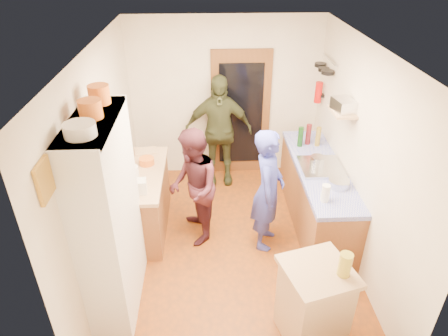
{
  "coord_description": "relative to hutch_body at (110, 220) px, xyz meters",
  "views": [
    {
      "loc": [
        -0.29,
        -4.04,
        3.59
      ],
      "look_at": [
        -0.1,
        0.15,
        1.12
      ],
      "focal_mm": 32.0,
      "sensor_mm": 36.0,
      "label": 1
    }
  ],
  "objects": [
    {
      "name": "floor",
      "position": [
        1.3,
        0.8,
        -1.11
      ],
      "size": [
        3.0,
        4.0,
        0.02
      ],
      "primitive_type": "cube",
      "color": "#8A3F0E",
      "rests_on": "ground"
    },
    {
      "name": "ceiling",
      "position": [
        1.3,
        0.8,
        1.51
      ],
      "size": [
        3.0,
        4.0,
        0.02
      ],
      "primitive_type": "cube",
      "color": "silver",
      "rests_on": "ground"
    },
    {
      "name": "wall_back",
      "position": [
        1.3,
        2.81,
        0.2
      ],
      "size": [
        3.0,
        0.02,
        2.6
      ],
      "primitive_type": "cube",
      "color": "silver",
      "rests_on": "ground"
    },
    {
      "name": "wall_front",
      "position": [
        1.3,
        -1.21,
        0.2
      ],
      "size": [
        3.0,
        0.02,
        2.6
      ],
      "primitive_type": "cube",
      "color": "silver",
      "rests_on": "ground"
    },
    {
      "name": "wall_left",
      "position": [
        -0.21,
        0.8,
        0.2
      ],
      "size": [
        0.02,
        4.0,
        2.6
      ],
      "primitive_type": "cube",
      "color": "silver",
      "rests_on": "ground"
    },
    {
      "name": "wall_right",
      "position": [
        2.81,
        0.8,
        0.2
      ],
      "size": [
        0.02,
        4.0,
        2.6
      ],
      "primitive_type": "cube",
      "color": "silver",
      "rests_on": "ground"
    },
    {
      "name": "door_frame",
      "position": [
        1.55,
        2.77,
        -0.05
      ],
      "size": [
        0.95,
        0.06,
        2.1
      ],
      "primitive_type": "cube",
      "color": "brown",
      "rests_on": "ground"
    },
    {
      "name": "door_glass",
      "position": [
        1.55,
        2.74,
        -0.05
      ],
      "size": [
        0.7,
        0.02,
        1.7
      ],
      "primitive_type": "cube",
      "color": "black",
      "rests_on": "door_frame"
    },
    {
      "name": "hutch_body",
      "position": [
        0.0,
        0.0,
        0.0
      ],
      "size": [
        0.4,
        1.2,
        2.2
      ],
      "primitive_type": "cube",
      "color": "white",
      "rests_on": "ground"
    },
    {
      "name": "hutch_top_shelf",
      "position": [
        0.0,
        0.0,
        1.08
      ],
      "size": [
        0.4,
        1.14,
        0.04
      ],
      "primitive_type": "cube",
      "color": "white",
      "rests_on": "hutch_body"
    },
    {
      "name": "plate_stack",
      "position": [
        0.0,
        -0.33,
        1.15
      ],
      "size": [
        0.26,
        0.26,
        0.11
      ],
      "primitive_type": "cylinder",
      "color": "white",
      "rests_on": "hutch_top_shelf"
    },
    {
      "name": "orange_pot_a",
      "position": [
        0.0,
        0.03,
        1.18
      ],
      "size": [
        0.2,
        0.2,
        0.16
      ],
      "primitive_type": "cylinder",
      "color": "orange",
      "rests_on": "hutch_top_shelf"
    },
    {
      "name": "orange_pot_b",
      "position": [
        0.0,
        0.37,
        1.19
      ],
      "size": [
        0.2,
        0.2,
        0.18
      ],
      "primitive_type": "cylinder",
      "color": "orange",
      "rests_on": "hutch_top_shelf"
    },
    {
      "name": "left_counter_base",
      "position": [
        0.1,
        1.25,
        -0.68
      ],
      "size": [
        0.6,
        1.4,
        0.85
      ],
      "primitive_type": "cube",
      "color": "brown",
      "rests_on": "ground"
    },
    {
      "name": "left_counter_top",
      "position": [
        0.1,
        1.25,
        -0.23
      ],
      "size": [
        0.64,
        1.44,
        0.05
      ],
      "primitive_type": "cube",
      "color": "tan",
      "rests_on": "left_counter_base"
    },
    {
      "name": "toaster",
      "position": [
        0.15,
        0.78,
        -0.11
      ],
      "size": [
        0.24,
        0.17,
        0.17
      ],
      "primitive_type": "cube",
      "rotation": [
        0.0,
        0.0,
        0.1
      ],
      "color": "white",
      "rests_on": "left_counter_top"
    },
    {
      "name": "kettle",
      "position": [
        0.05,
        1.1,
        -0.11
      ],
      "size": [
        0.17,
        0.17,
        0.18
      ],
      "primitive_type": "cylinder",
      "rotation": [
        0.0,
        0.0,
        -0.11
      ],
      "color": "white",
      "rests_on": "left_counter_top"
    },
    {
      "name": "orange_bowl",
      "position": [
        0.18,
        1.47,
        -0.15
      ],
      "size": [
        0.24,
        0.24,
        0.09
      ],
      "primitive_type": "cylinder",
      "rotation": [
        0.0,
        0.0,
        -0.22
      ],
      "color": "orange",
      "rests_on": "left_counter_top"
    },
    {
      "name": "chopping_board",
      "position": [
        0.12,
        1.82,
        -0.19
      ],
      "size": [
        0.34,
        0.27,
        0.02
      ],
      "primitive_type": "cube",
      "rotation": [
        0.0,
        0.0,
        0.2
      ],
      "color": "tan",
      "rests_on": "left_counter_top"
    },
    {
      "name": "right_counter_base",
      "position": [
        2.5,
        1.3,
        -0.68
      ],
      "size": [
        0.6,
        2.2,
        0.84
      ],
      "primitive_type": "cube",
      "color": "brown",
      "rests_on": "ground"
    },
    {
      "name": "right_counter_top",
      "position": [
        2.5,
        1.3,
        -0.23
      ],
      "size": [
        0.62,
        2.22,
        0.06
      ],
      "primitive_type": "cube",
      "color": "#1E26C0",
      "rests_on": "right_counter_base"
    },
    {
      "name": "hob",
      "position": [
        2.5,
        1.25,
        -0.18
      ],
      "size": [
        0.55,
        0.58,
        0.04
      ],
      "primitive_type": "cube",
      "color": "silver",
      "rests_on": "right_counter_top"
    },
    {
      "name": "pot_on_hob",
      "position": [
        2.45,
        1.29,
        -0.1
      ],
      "size": [
        0.19,
        0.19,
        0.12
      ],
      "primitive_type": "cylinder",
      "color": "silver",
      "rests_on": "hob"
    },
    {
      "name": "bottle_a",
      "position": [
        2.35,
        1.9,
        -0.05
      ],
      "size": [
        0.08,
        0.08,
        0.3
      ],
      "primitive_type": "cylinder",
      "rotation": [
        0.0,
        0.0,
        -0.02
      ],
      "color": "#143F14",
      "rests_on": "right_counter_top"
    },
    {
      "name": "bottle_b",
      "position": [
        2.48,
        1.97,
        -0.05
      ],
      "size": [
        0.08,
        0.08,
        0.31
      ],
      "primitive_type": "cylinder",
      "rotation": [
        0.0,
        0.0,
        0.06
      ],
      "color": "#591419",
      "rests_on": "right_counter_top"
    },
    {
      "name": "bottle_c",
      "position": [
        2.61,
        1.9,
        -0.06
      ],
      "size": [
        0.08,
        0.08,
        0.29
      ],
      "primitive_type": "cylinder",
      "rotation": [
        0.0,
        0.0,
        -0.07
      ],
      "color": "olive",
      "rests_on": "right_counter_top"
    },
    {
      "name": "paper_towel",
      "position": [
        2.35,
        0.51,
        -0.09
      ],
      "size": [
        0.11,
        0.11,
        0.21
      ],
      "primitive_type": "cylinder",
      "rotation": [
        0.0,
        0.0,
        0.1
      ],
      "color": "white",
      "rests_on": "right_counter_top"
    },
    {
      "name": "mixing_bowl",
      "position": [
        2.6,
        0.8,
        -0.15
      ],
      "size": [
        0.27,
        0.27,
        0.1
      ],
      "primitive_type": "cylinder",
      "rotation": [
        0.0,
        0.0,
        -0.06
      ],
      "color": "silver",
      "rests_on": "right_counter_top"
    },
    {
      "name": "island_base",
      "position": [
        2.01,
        -0.59,
        -0.67
      ],
      "size": [
        0.68,
        0.68,
        0.86
      ],
      "primitive_type": "cube",
      "rotation": [
        0.0,
        0.0,
        0.27
      ],
      "color": "tan",
      "rests_on": "ground"
    },
    {
      "name": "island_top",
      "position": [
        2.01,
        -0.59,
        -0.22
      ],
      "size": [
        0.76,
        0.76,
        0.05
      ],
      "primitive_type": "cube",
      "rotation": [
        0.0,
        0.0,
        0.27
      ],
      "color": "tan",
      "rests_on": "island_base"
    },
    {
      "name": "cutting_board",
      "position": [
        1.95,
        -0.55,
        -0.21
      ],
      "size": [
        0.41,
        0.36,
        0.02
      ],
      "primitive_type": "cube",
      "rotation": [
        0.0,
        0.0,
        0.27
      ],
      "color": "white",
      "rests_on": "island_top"
    },
    {
      "name": "oil_jar",
      "position": [
        2.21,
        -0.66,
        -0.07
      ],
      "size": [
        0.15,
        0.15,
        0.24
      ],
      "primitive_type": "cylinder",
      "rotation": [
        0.0,
        0.0,
        0.27
      ],
      "color": "#AD9E2D",
      "rests_on": "island_top"
    },
    {
      "name": "pan_rail",
      "position": [
        2.76,
        2.33,
        0.95
      ],
      "size": [
        0.02,
        0.65,
        0.02
      ],
      "primitive_type": "cylinder",
      "rotation": [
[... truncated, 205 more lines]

